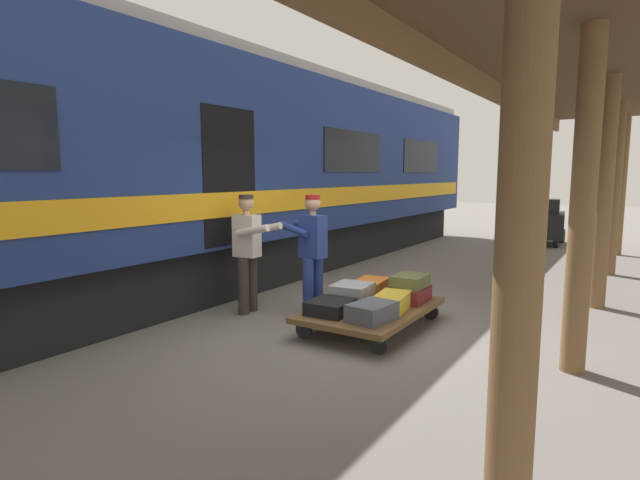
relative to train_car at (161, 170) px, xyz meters
The scene contains 14 objects.
ground_plane 4.27m from the train_car, behind, with size 60.00×60.00×0.00m, color slate.
platform_canopy 6.18m from the train_car, behind, with size 3.20×18.47×3.56m.
train_car is the anchor object (origin of this frame).
luggage_cart 4.17m from the train_car, behind, with size 1.27×2.01×0.29m.
suitcase_maroon_trunk 4.43m from the train_car, 169.90° to the right, with size 0.45×0.59×0.19m, color maroon.
suitcase_slate_roller 4.38m from the train_car, behind, with size 0.41×0.56×0.21m, color #4C515B.
suitcase_yellow_case 4.37m from the train_car, behind, with size 0.36×0.64×0.21m, color gold.
suitcase_black_hardshell 3.87m from the train_car, behind, with size 0.49×0.54×0.17m, color black.
suitcase_orange_carryall 3.91m from the train_car, 168.27° to the right, with size 0.39×0.56×0.23m, color #CC6B23.
suitcase_gray_aluminum 3.84m from the train_car, behind, with size 0.47×0.51×0.27m, color #9EA0A5.
suitcase_olive_duffel 4.37m from the train_car, 169.55° to the right, with size 0.40×0.50×0.16m, color brown.
porter_in_overalls 2.96m from the train_car, behind, with size 0.70×0.49×1.70m.
porter_by_door 2.23m from the train_car, behind, with size 0.68×0.45×1.70m.
baggage_tug 10.86m from the train_car, 113.19° to the right, with size 1.29×1.82×1.30m.
Camera 1 is at (-2.89, 5.55, 2.00)m, focal length 28.33 mm.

